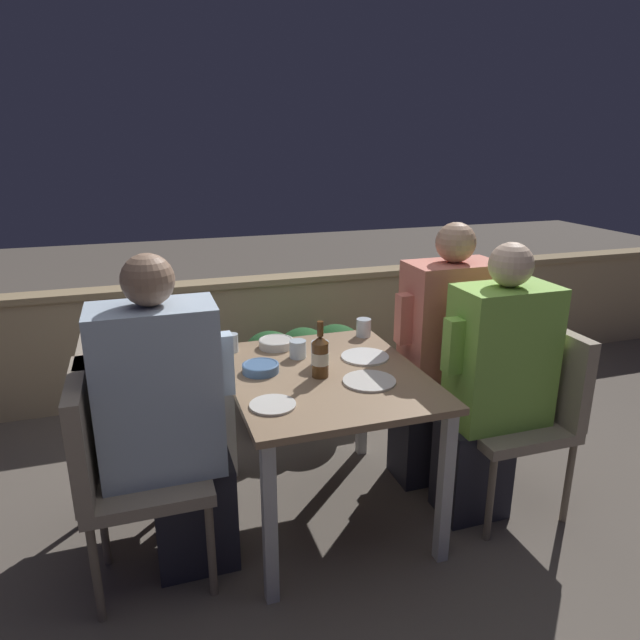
% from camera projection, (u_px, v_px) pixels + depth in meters
% --- Properties ---
extents(ground_plane, '(16.00, 16.00, 0.00)m').
position_uv_depth(ground_plane, '(325.00, 512.00, 2.72)').
color(ground_plane, '#665B51').
extents(parapet_wall, '(9.00, 0.18, 0.79)m').
position_uv_depth(parapet_wall, '(256.00, 333.00, 3.99)').
color(parapet_wall, tan).
rests_on(parapet_wall, ground_plane).
extents(dining_table, '(0.83, 1.00, 0.72)m').
position_uv_depth(dining_table, '(325.00, 392.00, 2.53)').
color(dining_table, '#937556').
rests_on(dining_table, ground_plane).
extents(planter_hedge, '(0.77, 0.47, 0.59)m').
position_uv_depth(planter_hedge, '(305.00, 370.00, 3.52)').
color(planter_hedge, brown).
rests_on(planter_hedge, ground_plane).
extents(chair_left_near, '(0.48, 0.47, 0.88)m').
position_uv_depth(chair_left_near, '(117.00, 460.00, 2.17)').
color(chair_left_near, gray).
rests_on(chair_left_near, ground_plane).
extents(person_blue_shirt, '(0.51, 0.26, 1.32)m').
position_uv_depth(person_blue_shirt, '(170.00, 422.00, 2.19)').
color(person_blue_shirt, '#282833').
rests_on(person_blue_shirt, ground_plane).
extents(chair_left_far, '(0.48, 0.47, 0.88)m').
position_uv_depth(chair_left_far, '(121.00, 422.00, 2.45)').
color(chair_left_far, gray).
rests_on(chair_left_far, ground_plane).
extents(chair_right_near, '(0.48, 0.47, 0.88)m').
position_uv_depth(chair_right_near, '(528.00, 401.00, 2.65)').
color(chair_right_near, gray).
rests_on(chair_right_near, ground_plane).
extents(person_green_blouse, '(0.50, 0.26, 1.29)m').
position_uv_depth(person_green_blouse, '(493.00, 385.00, 2.56)').
color(person_green_blouse, '#282833').
rests_on(person_green_blouse, ground_plane).
extents(chair_right_far, '(0.48, 0.47, 0.88)m').
position_uv_depth(chair_right_far, '(475.00, 375.00, 2.94)').
color(chair_right_far, gray).
rests_on(chair_right_far, ground_plane).
extents(person_coral_top, '(0.51, 0.26, 1.33)m').
position_uv_depth(person_coral_top, '(442.00, 356.00, 2.84)').
color(person_coral_top, '#282833').
rests_on(person_coral_top, ground_plane).
extents(beer_bottle, '(0.07, 0.07, 0.25)m').
position_uv_depth(beer_bottle, '(320.00, 356.00, 2.43)').
color(beer_bottle, brown).
rests_on(beer_bottle, dining_table).
extents(plate_0, '(0.22, 0.22, 0.01)m').
position_uv_depth(plate_0, '(365.00, 357.00, 2.67)').
color(plate_0, white).
rests_on(plate_0, dining_table).
extents(plate_1, '(0.23, 0.23, 0.01)m').
position_uv_depth(plate_1, '(369.00, 381.00, 2.40)').
color(plate_1, silver).
rests_on(plate_1, dining_table).
extents(plate_2, '(0.18, 0.18, 0.01)m').
position_uv_depth(plate_2, '(273.00, 405.00, 2.19)').
color(plate_2, silver).
rests_on(plate_2, dining_table).
extents(bowl_0, '(0.17, 0.17, 0.04)m').
position_uv_depth(bowl_0, '(276.00, 343.00, 2.80)').
color(bowl_0, beige).
rests_on(bowl_0, dining_table).
extents(bowl_1, '(0.16, 0.16, 0.04)m').
position_uv_depth(bowl_1, '(261.00, 367.00, 2.50)').
color(bowl_1, '#4C709E').
rests_on(bowl_1, dining_table).
extents(glass_cup_0, '(0.08, 0.08, 0.11)m').
position_uv_depth(glass_cup_0, '(320.00, 353.00, 2.57)').
color(glass_cup_0, silver).
rests_on(glass_cup_0, dining_table).
extents(glass_cup_1, '(0.07, 0.07, 0.09)m').
position_uv_depth(glass_cup_1, '(231.00, 343.00, 2.73)').
color(glass_cup_1, silver).
rests_on(glass_cup_1, dining_table).
extents(glass_cup_2, '(0.08, 0.08, 0.09)m').
position_uv_depth(glass_cup_2, '(364.00, 328.00, 2.95)').
color(glass_cup_2, silver).
rests_on(glass_cup_2, dining_table).
extents(glass_cup_3, '(0.08, 0.08, 0.08)m').
position_uv_depth(glass_cup_3, '(298.00, 349.00, 2.66)').
color(glass_cup_3, silver).
rests_on(glass_cup_3, dining_table).
extents(potted_plant, '(0.33, 0.33, 0.72)m').
position_uv_depth(potted_plant, '(458.00, 350.00, 3.55)').
color(potted_plant, brown).
rests_on(potted_plant, ground_plane).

